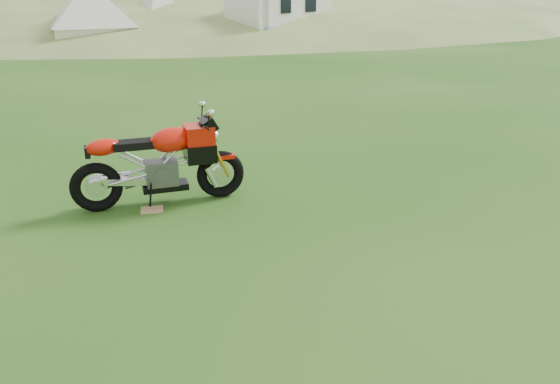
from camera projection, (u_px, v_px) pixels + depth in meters
ground at (323, 242)px, 5.78m from camera, size 120.00×120.00×0.00m
hillside at (237, 16)px, 49.22m from camera, size 80.00×64.00×8.00m
hedgerow at (237, 16)px, 49.22m from camera, size 36.00×1.20×8.60m
sport_motorcycle at (159, 157)px, 6.60m from camera, size 2.07×1.09×1.21m
plywood_board at (152, 210)px, 6.59m from camera, size 0.33×0.30×0.02m
tent_mid at (92, 16)px, 22.91m from camera, size 3.80×3.80×2.72m
tent_right at (157, 15)px, 25.67m from camera, size 3.36×3.36×2.53m
caravan at (280, 16)px, 25.26m from camera, size 5.78×3.64×2.50m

